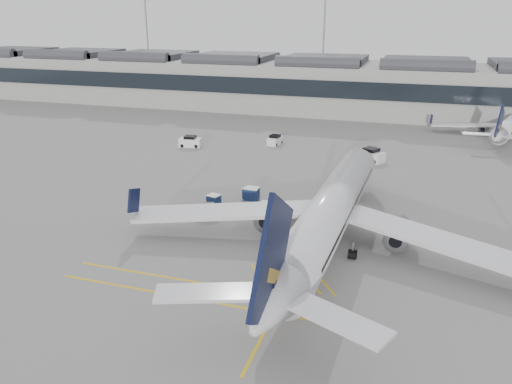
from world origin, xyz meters
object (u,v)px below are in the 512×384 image
(airliner_main, at_px, (329,213))
(ramp_agent_a, at_px, (274,212))
(ramp_agent_b, at_px, (291,210))
(belt_loader, at_px, (292,213))
(pushback_tug, at_px, (208,211))
(baggage_cart_a, at_px, (250,194))

(airliner_main, bearing_deg, ramp_agent_a, 146.44)
(airliner_main, bearing_deg, ramp_agent_b, 134.41)
(belt_loader, relative_size, pushback_tug, 1.41)
(airliner_main, relative_size, ramp_agent_b, 23.46)
(airliner_main, height_order, ramp_agent_a, airliner_main)
(pushback_tug, bearing_deg, ramp_agent_b, -2.45)
(belt_loader, relative_size, baggage_cart_a, 2.14)
(baggage_cart_a, bearing_deg, airliner_main, -21.37)
(airliner_main, height_order, belt_loader, airliner_main)
(belt_loader, height_order, baggage_cart_a, baggage_cart_a)
(baggage_cart_a, xyz_separation_m, pushback_tug, (-2.95, -6.03, -0.26))
(airliner_main, xyz_separation_m, ramp_agent_a, (-6.94, 5.02, -2.64))
(ramp_agent_b, bearing_deg, airliner_main, 121.33)
(ramp_agent_a, height_order, pushback_tug, ramp_agent_a)
(baggage_cart_a, bearing_deg, ramp_agent_b, -12.89)
(ramp_agent_b, bearing_deg, ramp_agent_a, 9.47)
(ramp_agent_b, bearing_deg, baggage_cart_a, -42.25)
(airliner_main, distance_m, pushback_tug, 14.86)
(belt_loader, bearing_deg, ramp_agent_b, -92.39)
(airliner_main, xyz_separation_m, baggage_cart_a, (-11.25, 9.43, -2.53))
(baggage_cart_a, bearing_deg, belt_loader, -11.12)
(pushback_tug, bearing_deg, baggage_cart_a, 47.36)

